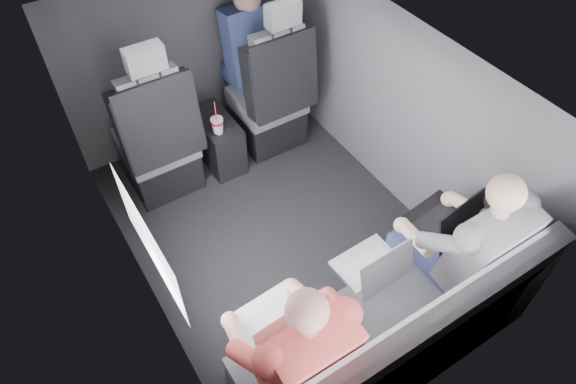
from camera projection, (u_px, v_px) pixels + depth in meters
floor at (280, 236)px, 3.50m from camera, size 2.60×2.60×0.00m
ceiling at (276, 67)px, 2.50m from camera, size 2.60×2.60×0.00m
panel_left at (132, 231)px, 2.67m from camera, size 0.02×2.60×1.35m
panel_right at (396, 113)px, 3.32m from camera, size 0.02×2.60×1.35m
panel_front at (184, 59)px, 3.73m from camera, size 1.80×0.02×1.35m
panel_back at (434, 341)px, 2.26m from camera, size 1.80×0.02×1.35m
side_window at (149, 243)px, 2.34m from camera, size 0.02×0.75×0.42m
seatbelt at (282, 68)px, 3.45m from camera, size 0.35×0.11×0.59m
front_seat_left at (159, 146)px, 3.51m from camera, size 0.52×0.58×1.26m
front_seat_right at (271, 102)px, 3.84m from camera, size 0.52×0.58×1.26m
center_console at (218, 140)px, 3.85m from camera, size 0.24×0.48×0.41m
rear_bench at (387, 337)px, 2.67m from camera, size 1.60×0.57×0.92m
soda_cup at (217, 125)px, 3.56m from camera, size 0.09×0.09×0.27m
laptop_white at (280, 322)px, 2.36m from camera, size 0.37×0.35×0.27m
laptop_silver at (374, 265)px, 2.58m from camera, size 0.33×0.30×0.23m
laptop_black at (445, 220)px, 2.77m from camera, size 0.38×0.36×0.26m
passenger_rear_left at (291, 348)px, 2.30m from camera, size 0.48×0.61×1.19m
passenger_rear_right at (461, 245)px, 2.68m from camera, size 0.50×0.62×1.21m
passenger_front_right at (250, 45)px, 3.72m from camera, size 0.39×0.39×0.78m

